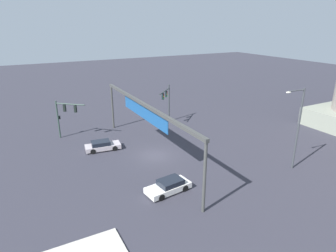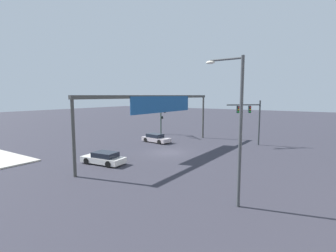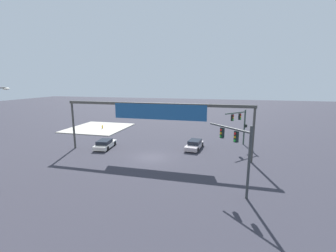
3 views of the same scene
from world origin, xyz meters
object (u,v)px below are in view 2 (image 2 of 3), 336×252
at_px(streetlamp_curved_arm, 237,122).
at_px(sedan_car_waiting_far, 104,158).
at_px(traffic_signal_near_corner, 162,114).
at_px(sedan_car_approaching, 156,138).
at_px(traffic_signal_opposite_side, 251,115).

distance_m(streetlamp_curved_arm, sedan_car_waiting_far, 15.00).
xyz_separation_m(traffic_signal_near_corner, streetlamp_curved_arm, (21.01, 20.13, 1.53)).
bearing_deg(streetlamp_curved_arm, traffic_signal_near_corner, -41.87).
relative_size(traffic_signal_near_corner, sedan_car_waiting_far, 1.16).
relative_size(streetlamp_curved_arm, sedan_car_approaching, 1.99).
height_order(traffic_signal_near_corner, streetlamp_curved_arm, streetlamp_curved_arm).
relative_size(traffic_signal_opposite_side, sedan_car_waiting_far, 1.33).
relative_size(traffic_signal_opposite_side, streetlamp_curved_arm, 0.67).
bearing_deg(traffic_signal_near_corner, streetlamp_curved_arm, -4.71).
bearing_deg(traffic_signal_opposite_side, sedan_car_approaching, -21.11).
distance_m(traffic_signal_near_corner, sedan_car_approaching, 7.66).
bearing_deg(streetlamp_curved_arm, traffic_signal_opposite_side, -71.96).
relative_size(sedan_car_approaching, sedan_car_waiting_far, 0.99).
bearing_deg(streetlamp_curved_arm, sedan_car_waiting_far, -4.97).
relative_size(traffic_signal_opposite_side, sedan_car_approaching, 1.34).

